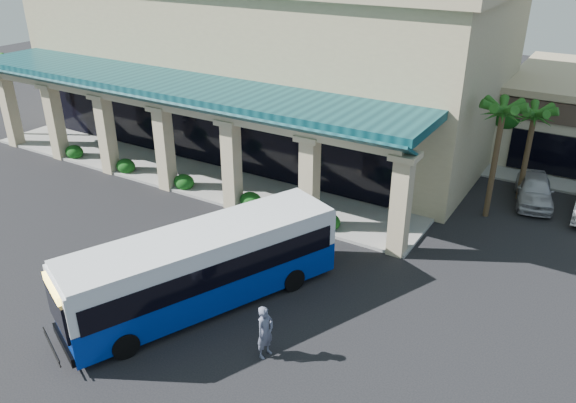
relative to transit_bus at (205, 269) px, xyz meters
The scene contains 10 objects.
ground 2.90m from the transit_bus, 118.23° to the left, with size 110.00×110.00×0.00m, color black.
main_building 20.76m from the transit_bus, 116.77° to the left, with size 30.80×14.80×11.35m, color tan, non-canonical shape.
arcade 12.88m from the transit_bus, 135.63° to the left, with size 30.00×6.20×5.70m, color #093138, non-canonical shape.
palm_0 15.17m from the transit_bus, 60.86° to the left, with size 2.40×2.40×6.60m, color #1C5216, non-canonical shape.
palm_1 18.24m from the transit_bus, 62.71° to the left, with size 2.40×2.40×5.80m, color #1C5216, non-canonical shape.
palm_2 25.24m from the transit_bus, 159.89° to the left, with size 2.40×2.40×6.20m, color #1C5216, non-canonical shape.
broadleaf_tree 22.11m from the transit_bus, 73.32° to the left, with size 2.60×2.60×4.81m, color #0E410F, non-canonical shape.
transit_bus is the anchor object (origin of this frame).
pedestrian 3.82m from the transit_bus, 19.78° to the right, with size 0.71×0.47×1.95m, color slate.
car_silver 18.42m from the transit_bus, 60.50° to the left, with size 1.76×4.38×1.49m, color #B0AFB5.
Camera 1 is at (13.12, -15.74, 12.97)m, focal length 35.00 mm.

